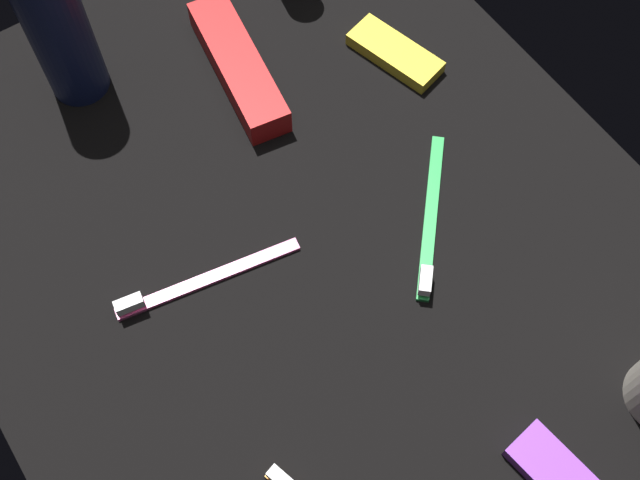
# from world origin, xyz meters

# --- Properties ---
(ground_plane) EXTENTS (0.84, 0.64, 0.01)m
(ground_plane) POSITION_xyz_m (0.00, 0.00, -0.01)
(ground_plane) COLOR black
(lotion_bottle) EXTENTS (0.06, 0.06, 0.20)m
(lotion_bottle) POSITION_xyz_m (0.31, 0.10, 0.09)
(lotion_bottle) COLOR #151E48
(lotion_bottle) RESTS_ON ground_plane
(toothbrush_pink) EXTENTS (0.04, 0.18, 0.02)m
(toothbrush_pink) POSITION_xyz_m (0.04, 0.11, 0.01)
(toothbrush_pink) COLOR #E55999
(toothbrush_pink) RESTS_ON ground_plane
(toothbrush_green) EXTENTS (0.14, 0.13, 0.02)m
(toothbrush_green) POSITION_xyz_m (-0.04, -0.10, 0.01)
(toothbrush_green) COLOR green
(toothbrush_green) RESTS_ON ground_plane
(toothpaste_box_red) EXTENTS (0.18, 0.07, 0.03)m
(toothpaste_box_red) POSITION_xyz_m (0.22, -0.05, 0.02)
(toothpaste_box_red) COLOR red
(toothpaste_box_red) RESTS_ON ground_plane
(snack_bar_yellow) EXTENTS (0.11, 0.07, 0.01)m
(snack_bar_yellow) POSITION_xyz_m (0.15, -0.20, 0.01)
(snack_bar_yellow) COLOR yellow
(snack_bar_yellow) RESTS_ON ground_plane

